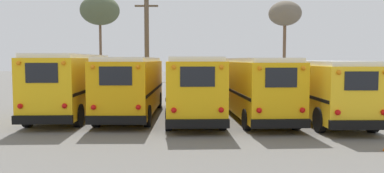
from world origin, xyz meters
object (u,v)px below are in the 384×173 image
Objects in this scene: bare_tree_1 at (100,11)px; school_bus_4 at (318,87)px; school_bus_2 at (192,85)px; school_bus_3 at (252,85)px; utility_pole at (147,45)px; bare_tree_0 at (285,15)px; school_bus_1 at (132,84)px; school_bus_0 at (73,83)px.

school_bus_4 is at bearing -49.58° from bare_tree_1.
school_bus_2 reaches higher than school_bus_3.
utility_pole is 0.94× the size of bare_tree_0.
bare_tree_1 is at bearing 125.58° from school_bus_3.
school_bus_1 is at bearing -127.00° from bare_tree_0.
bare_tree_1 reaches higher than school_bus_4.
bare_tree_1 reaches higher than school_bus_2.
school_bus_1 is 1.08× the size of bare_tree_0.
school_bus_1 is at bearing -88.41° from utility_pole.
school_bus_0 is 17.92m from bare_tree_1.
school_bus_1 is 3.22m from school_bus_2.
bare_tree_1 is at bearing 130.42° from school_bus_4.
school_bus_1 is at bearing 178.77° from school_bus_3.
school_bus_0 is at bearing 179.08° from school_bus_3.
utility_pole reaches higher than school_bus_2.
school_bus_2 is 1.29× the size of utility_pole.
bare_tree_0 is (12.52, 7.16, 3.20)m from utility_pole.
school_bus_1 is 1.01× the size of bare_tree_1.
school_bus_4 is at bearing -8.05° from school_bus_2.
school_bus_0 reaches higher than school_bus_2.
school_bus_0 is 0.98× the size of school_bus_4.
school_bus_1 is at bearing -0.29° from school_bus_0.
school_bus_1 reaches higher than school_bus_4.
utility_pole reaches higher than school_bus_4.
bare_tree_0 is (5.85, 16.41, 5.69)m from school_bus_3.
bare_tree_0 is (12.26, 16.28, 5.66)m from school_bus_1.
bare_tree_0 is at bearing 53.00° from school_bus_1.
school_bus_4 is (9.62, -1.21, -0.08)m from school_bus_1.
bare_tree_1 reaches higher than bare_tree_0.
bare_tree_1 reaches higher than school_bus_3.
school_bus_1 is 21.15m from bare_tree_0.
school_bus_0 is 3.21m from school_bus_1.
utility_pole is 0.88× the size of bare_tree_1.
school_bus_3 is 1.32× the size of utility_pole.
bare_tree_1 is at bearing 98.33° from school_bus_0.
school_bus_1 is 0.87× the size of school_bus_3.
bare_tree_0 is (9.06, 16.58, 5.66)m from school_bus_2.
school_bus_3 is 1.16× the size of bare_tree_1.
school_bus_0 reaches higher than school_bus_3.
school_bus_0 is at bearing 179.71° from school_bus_1.
school_bus_2 is at bearing -62.51° from bare_tree_1.
school_bus_4 is at bearing -18.47° from school_bus_3.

